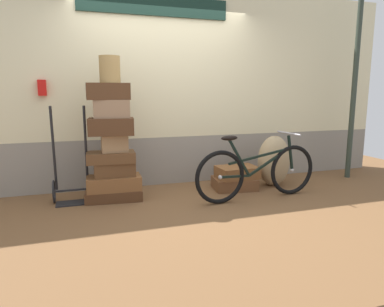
{
  "coord_description": "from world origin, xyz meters",
  "views": [
    {
      "loc": [
        -1.18,
        -4.15,
        1.35
      ],
      "look_at": [
        0.21,
        0.1,
        0.56
      ],
      "focal_mm": 32.5,
      "sensor_mm": 36.0,
      "label": 1
    }
  ],
  "objects_px": {
    "suitcase_2": "(115,169)",
    "bicycle": "(257,172)",
    "suitcase_0": "(114,195)",
    "suitcase_3": "(111,157)",
    "suitcase_5": "(111,126)",
    "luggage_trolley": "(72,181)",
    "suitcase_6": "(112,109)",
    "burlap_sack": "(274,161)",
    "suitcase_1": "(114,183)",
    "suitcase_8": "(234,183)",
    "suitcase_7": "(108,91)",
    "suitcase_4": "(115,143)",
    "wicker_basket": "(110,69)",
    "suitcase_9": "(237,172)"
  },
  "relations": [
    {
      "from": "suitcase_2",
      "to": "bicycle",
      "type": "relative_size",
      "value": 0.29
    },
    {
      "from": "bicycle",
      "to": "suitcase_0",
      "type": "bearing_deg",
      "value": 163.61
    },
    {
      "from": "suitcase_0",
      "to": "suitcase_3",
      "type": "xyz_separation_m",
      "value": [
        -0.02,
        0.03,
        0.48
      ]
    },
    {
      "from": "suitcase_5",
      "to": "luggage_trolley",
      "type": "xyz_separation_m",
      "value": [
        -0.5,
        0.1,
        -0.67
      ]
    },
    {
      "from": "suitcase_6",
      "to": "bicycle",
      "type": "height_order",
      "value": "suitcase_6"
    },
    {
      "from": "suitcase_0",
      "to": "burlap_sack",
      "type": "bearing_deg",
      "value": 5.38
    },
    {
      "from": "suitcase_1",
      "to": "suitcase_8",
      "type": "relative_size",
      "value": 1.16
    },
    {
      "from": "suitcase_7",
      "to": "suitcase_8",
      "type": "distance_m",
      "value": 2.12
    },
    {
      "from": "suitcase_6",
      "to": "suitcase_4",
      "type": "bearing_deg",
      "value": 51.63
    },
    {
      "from": "suitcase_6",
      "to": "suitcase_7",
      "type": "xyz_separation_m",
      "value": [
        -0.04,
        0.03,
        0.21
      ]
    },
    {
      "from": "suitcase_5",
      "to": "suitcase_8",
      "type": "distance_m",
      "value": 1.88
    },
    {
      "from": "suitcase_1",
      "to": "luggage_trolley",
      "type": "height_order",
      "value": "luggage_trolley"
    },
    {
      "from": "suitcase_8",
      "to": "suitcase_3",
      "type": "bearing_deg",
      "value": -174.39
    },
    {
      "from": "suitcase_2",
      "to": "suitcase_5",
      "type": "xyz_separation_m",
      "value": [
        -0.02,
        -0.02,
        0.54
      ]
    },
    {
      "from": "luggage_trolley",
      "to": "bicycle",
      "type": "bearing_deg",
      "value": -15.12
    },
    {
      "from": "suitcase_1",
      "to": "bicycle",
      "type": "xyz_separation_m",
      "value": [
        1.74,
        -0.52,
        0.13
      ]
    },
    {
      "from": "suitcase_5",
      "to": "suitcase_4",
      "type": "bearing_deg",
      "value": 24.8
    },
    {
      "from": "suitcase_0",
      "to": "suitcase_7",
      "type": "height_order",
      "value": "suitcase_7"
    },
    {
      "from": "suitcase_2",
      "to": "wicker_basket",
      "type": "height_order",
      "value": "wicker_basket"
    },
    {
      "from": "wicker_basket",
      "to": "suitcase_2",
      "type": "bearing_deg",
      "value": 5.64
    },
    {
      "from": "suitcase_7",
      "to": "suitcase_5",
      "type": "bearing_deg",
      "value": -47.85
    },
    {
      "from": "burlap_sack",
      "to": "suitcase_4",
      "type": "bearing_deg",
      "value": 179.82
    },
    {
      "from": "suitcase_2",
      "to": "suitcase_0",
      "type": "bearing_deg",
      "value": -151.01
    },
    {
      "from": "suitcase_5",
      "to": "luggage_trolley",
      "type": "height_order",
      "value": "luggage_trolley"
    },
    {
      "from": "burlap_sack",
      "to": "suitcase_9",
      "type": "bearing_deg",
      "value": -178.66
    },
    {
      "from": "suitcase_6",
      "to": "wicker_basket",
      "type": "height_order",
      "value": "wicker_basket"
    },
    {
      "from": "suitcase_5",
      "to": "wicker_basket",
      "type": "distance_m",
      "value": 0.68
    },
    {
      "from": "suitcase_1",
      "to": "wicker_basket",
      "type": "relative_size",
      "value": 2.1
    },
    {
      "from": "suitcase_6",
      "to": "suitcase_5",
      "type": "bearing_deg",
      "value": 166.02
    },
    {
      "from": "suitcase_2",
      "to": "suitcase_4",
      "type": "distance_m",
      "value": 0.33
    },
    {
      "from": "suitcase_1",
      "to": "wicker_basket",
      "type": "xyz_separation_m",
      "value": [
        0.0,
        0.01,
        1.4
      ]
    },
    {
      "from": "suitcase_2",
      "to": "burlap_sack",
      "type": "distance_m",
      "value": 2.27
    },
    {
      "from": "suitcase_0",
      "to": "suitcase_3",
      "type": "bearing_deg",
      "value": 131.04
    },
    {
      "from": "suitcase_4",
      "to": "luggage_trolley",
      "type": "height_order",
      "value": "luggage_trolley"
    },
    {
      "from": "suitcase_6",
      "to": "suitcase_1",
      "type": "bearing_deg",
      "value": 121.89
    },
    {
      "from": "burlap_sack",
      "to": "bicycle",
      "type": "xyz_separation_m",
      "value": [
        -0.55,
        -0.51,
        -0.01
      ]
    },
    {
      "from": "suitcase_1",
      "to": "suitcase_7",
      "type": "relative_size",
      "value": 1.31
    },
    {
      "from": "suitcase_8",
      "to": "bicycle",
      "type": "distance_m",
      "value": 0.58
    },
    {
      "from": "suitcase_4",
      "to": "luggage_trolley",
      "type": "bearing_deg",
      "value": 169.82
    },
    {
      "from": "suitcase_0",
      "to": "burlap_sack",
      "type": "xyz_separation_m",
      "value": [
        2.29,
        -0.0,
        0.3
      ]
    },
    {
      "from": "suitcase_2",
      "to": "bicycle",
      "type": "bearing_deg",
      "value": -15.81
    },
    {
      "from": "suitcase_0",
      "to": "suitcase_7",
      "type": "distance_m",
      "value": 1.29
    },
    {
      "from": "suitcase_0",
      "to": "burlap_sack",
      "type": "distance_m",
      "value": 2.31
    },
    {
      "from": "suitcase_1",
      "to": "suitcase_3",
      "type": "distance_m",
      "value": 0.33
    },
    {
      "from": "suitcase_9",
      "to": "bicycle",
      "type": "bearing_deg",
      "value": -87.0
    },
    {
      "from": "burlap_sack",
      "to": "suitcase_8",
      "type": "bearing_deg",
      "value": -179.91
    },
    {
      "from": "burlap_sack",
      "to": "suitcase_3",
      "type": "bearing_deg",
      "value": 179.28
    },
    {
      "from": "suitcase_4",
      "to": "suitcase_9",
      "type": "bearing_deg",
      "value": -1.31
    },
    {
      "from": "suitcase_2",
      "to": "suitcase_6",
      "type": "height_order",
      "value": "suitcase_6"
    },
    {
      "from": "bicycle",
      "to": "suitcase_9",
      "type": "bearing_deg",
      "value": 94.98
    }
  ]
}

